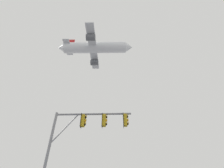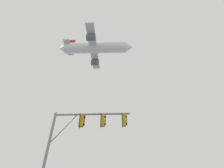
{
  "view_description": "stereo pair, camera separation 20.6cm",
  "coord_description": "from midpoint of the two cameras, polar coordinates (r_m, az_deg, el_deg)",
  "views": [
    {
      "loc": [
        0.18,
        -4.44,
        1.3
      ],
      "look_at": [
        -1.38,
        15.62,
        16.0
      ],
      "focal_mm": 25.22,
      "sensor_mm": 36.0,
      "label": 1
    },
    {
      "loc": [
        0.39,
        -4.42,
        1.3
      ],
      "look_at": [
        -1.38,
        15.62,
        16.0
      ],
      "focal_mm": 25.22,
      "sensor_mm": 36.0,
      "label": 2
    }
  ],
  "objects": [
    {
      "name": "airplane",
      "position": [
        53.04,
        -6.34,
        12.88
      ],
      "size": [
        24.58,
        18.99,
        6.71
      ],
      "color": "white"
    },
    {
      "name": "signal_pole_near",
      "position": [
        11.93,
        -11.01,
        -16.72
      ],
      "size": [
        5.81,
        0.61,
        6.68
      ],
      "color": "gray",
      "rests_on": "ground"
    }
  ]
}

